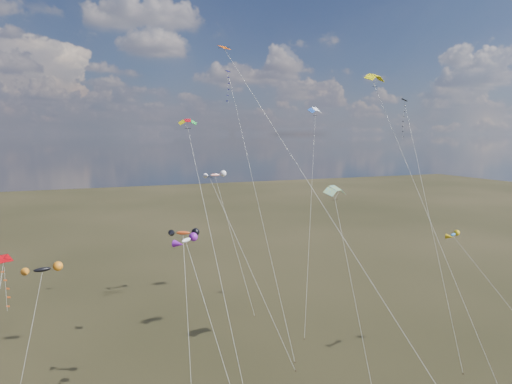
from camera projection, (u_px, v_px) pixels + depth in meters
name	position (u px, v px, depth m)	size (l,w,h in m)	color
diamond_black_high	(406.00, 131.00, 63.18)	(6.80, 19.14, 30.21)	black
diamond_navy_tall	(232.00, 104.00, 63.32)	(1.56, 20.25, 34.21)	#090951
diamond_black_mid	(233.00, 229.00, 52.07)	(6.79, 10.76, 20.39)	black
diamond_red_low	(4.00, 292.00, 36.41)	(2.47, 13.11, 15.48)	#A00107
diamond_orange_center	(313.00, 189.00, 33.45)	(14.93, 18.35, 32.18)	#DE4B00
parafoil_yellow	(375.00, 76.00, 52.00)	(4.92, 18.40, 32.61)	#D0C607
parafoil_blue_white	(315.00, 110.00, 68.19)	(9.75, 14.28, 29.61)	#204CAE
parafoil_striped	(335.00, 188.00, 52.41)	(5.78, 15.86, 19.83)	#D2CD0B
parafoil_tricolor	(188.00, 123.00, 48.34)	(2.42, 16.63, 27.16)	#E5D003
novelty_black_orange	(42.00, 270.00, 50.69)	(4.23, 7.50, 10.87)	black
novelty_orange_black	(183.00, 234.00, 44.23)	(2.81, 9.55, 16.13)	#D9481B
novelty_white_purple	(186.00, 241.00, 40.96)	(4.20, 10.08, 16.19)	white
novelty_redwhite_stripe	(215.00, 175.00, 69.53)	(4.11, 11.00, 19.65)	#E93E23
novelty_blue_yellow	(454.00, 236.00, 50.69)	(8.09, 10.51, 14.50)	#2468B7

